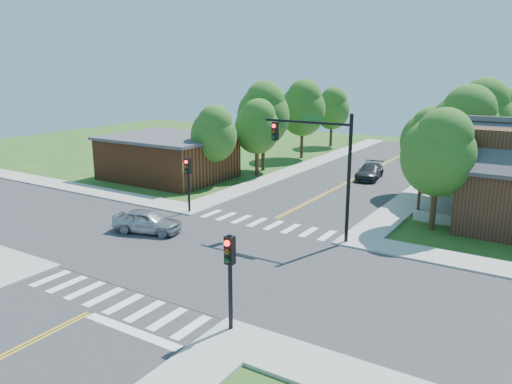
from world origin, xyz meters
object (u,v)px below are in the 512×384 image
Objects in this scene: car_dgrey at (370,172)px; signal_mast_ne at (321,155)px; signal_pole_nw at (188,175)px; car_silver at (147,222)px; signal_pole_se at (230,265)px.

signal_mast_ne is at bearing -88.19° from car_dgrey.
car_dgrey is at bearing 67.98° from signal_pole_nw.
signal_pole_nw is 0.80× the size of car_dgrey.
car_silver is at bearing -114.25° from car_dgrey.
signal_pole_se is 12.76m from car_silver.
signal_mast_ne is 1.64× the size of car_silver.
car_silver is at bearing -153.39° from signal_mast_ne.
signal_pole_nw is 4.93m from car_silver.
signal_pole_nw is (-11.20, 11.20, 0.00)m from signal_pole_se.
car_dgrey is (6.68, 16.52, -2.00)m from signal_pole_nw.
signal_mast_ne is 1.89× the size of signal_pole_nw.
car_dgrey is at bearing 99.75° from signal_mast_ne.
signal_pole_se reaches higher than car_silver.
signal_pole_se is 15.84m from signal_pole_nw.
car_silver reaches higher than car_dgrey.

